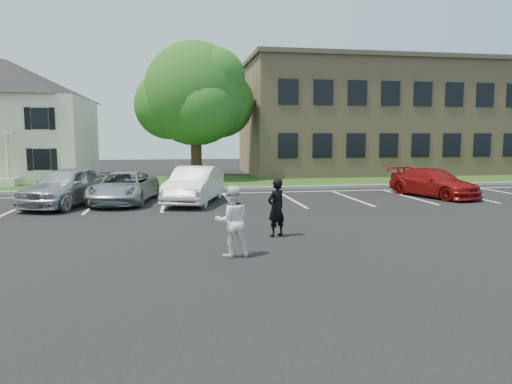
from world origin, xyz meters
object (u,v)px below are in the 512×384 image
house (5,120)px  tree (197,96)px  man_white_shirt (232,221)px  car_white_sedan (195,185)px  car_silver_west (66,186)px  car_silver_minivan (124,188)px  man_black_suit (276,208)px  car_red_compact (434,183)px  office_building (388,119)px

house → tree: 12.28m
man_white_shirt → car_white_sedan: (-0.56, 8.89, -0.07)m
man_white_shirt → car_silver_west: bearing=-62.2°
man_white_shirt → car_silver_minivan: (-3.51, 9.37, -0.19)m
car_white_sedan → house: bearing=149.8°
man_black_suit → car_red_compact: size_ratio=0.36×
car_silver_west → car_red_compact: size_ratio=1.04×
man_black_suit → car_red_compact: (9.03, 7.06, -0.17)m
man_white_shirt → car_red_compact: bearing=-144.4°
office_building → car_white_sedan: bearing=-137.4°
house → man_white_shirt: house is taller
man_black_suit → tree: bearing=-117.3°
man_white_shirt → car_white_sedan: 8.91m
tree → car_white_sedan: bearing=-93.1°
man_white_shirt → house: bearing=-65.2°
car_silver_west → car_silver_minivan: 2.26m
car_red_compact → car_white_sedan: bearing=162.1°
car_silver_west → car_red_compact: car_silver_west is taller
car_silver_west → car_red_compact: 16.22m
tree → man_black_suit: 18.31m
man_white_shirt → office_building: bearing=-127.8°
car_silver_minivan → car_white_sedan: (2.96, -0.47, 0.11)m
office_building → car_silver_minivan: size_ratio=4.75×
house → tree: tree is taller
tree → man_black_suit: (1.45, -17.68, -4.53)m
man_black_suit → car_white_sedan: (-2.03, 6.97, -0.05)m
man_white_shirt → car_red_compact: (10.51, 8.98, -0.19)m
house → car_white_sedan: 17.07m
tree → house: bearing=172.9°
house → car_silver_west: 14.11m
car_silver_west → man_white_shirt: bearing=-39.1°
car_white_sedan → man_black_suit: bearing=-57.2°
tree → man_white_shirt: 20.11m
house → car_white_sedan: house is taller
house → office_building: (27.00, 2.02, 0.33)m
office_building → man_black_suit: 25.34m
office_building → car_silver_minivan: 23.28m
man_white_shirt → man_black_suit: bearing=-132.4°
car_silver_west → car_silver_minivan: size_ratio=0.99×
tree → man_black_suit: tree is taller
house → car_silver_west: size_ratio=2.20×
man_black_suit → car_silver_minivan: (-4.99, 7.45, -0.17)m
house → car_silver_minivan: (8.55, -11.75, -3.17)m
house → car_silver_minivan: bearing=-53.9°
man_white_shirt → tree: bearing=-95.0°
house → car_silver_minivan: 14.87m
office_building → house: bearing=-175.7°
car_silver_minivan → tree: bearing=80.2°
car_silver_west → house: bearing=135.6°
car_white_sedan → car_red_compact: car_white_sedan is taller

